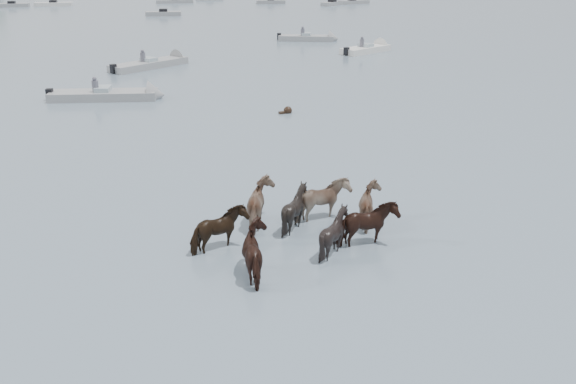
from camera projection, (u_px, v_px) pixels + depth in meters
ground at (340, 220)px, 18.57m from camera, size 400.00×400.00×0.00m
pony_herd at (303, 221)px, 17.23m from camera, size 6.36×4.32×1.52m
swimming_pony at (287, 111)px, 30.84m from camera, size 0.72×0.44×0.44m
motorboat_b at (118, 95)px, 33.66m from camera, size 6.41×4.16×1.92m
motorboat_c at (158, 63)px, 43.29m from camera, size 6.58×3.75×1.92m
motorboat_d at (371, 49)px, 49.62m from camera, size 5.43×2.79×1.92m
motorboat_e at (315, 38)px, 55.53m from camera, size 5.45×4.51×1.92m
distant_flotilla at (20, 12)px, 79.41m from camera, size 100.43×28.37×0.93m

